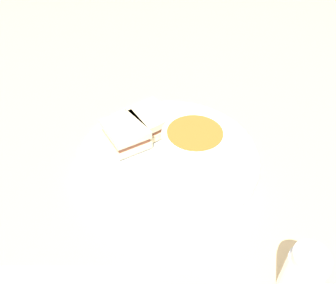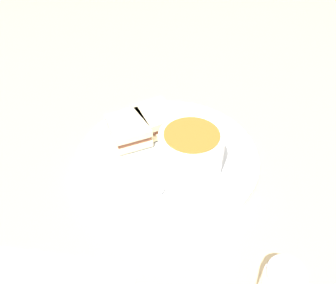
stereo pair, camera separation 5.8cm
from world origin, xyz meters
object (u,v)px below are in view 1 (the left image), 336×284
(soup_bowl, at_px, (194,149))
(sandwich_half_near, at_px, (152,119))
(sandwich_half_far, at_px, (126,134))
(salt_shaker, at_px, (303,274))
(spoon, at_px, (160,186))

(soup_bowl, xyz_separation_m, sandwich_half_near, (0.11, 0.08, -0.02))
(sandwich_half_near, bearing_deg, sandwich_half_far, 134.44)
(sandwich_half_far, distance_m, salt_shaker, 0.36)
(soup_bowl, height_order, spoon, soup_bowl)
(spoon, height_order, salt_shaker, salt_shaker)
(sandwich_half_far, bearing_deg, salt_shaker, -137.30)
(spoon, relative_size, sandwich_half_near, 0.80)
(soup_bowl, relative_size, salt_shaker, 1.33)
(salt_shaker, bearing_deg, soup_bowl, 31.07)
(soup_bowl, bearing_deg, sandwich_half_far, 63.44)
(sandwich_half_near, xyz_separation_m, salt_shaker, (-0.31, -0.20, 0.00))
(soup_bowl, distance_m, sandwich_half_near, 0.13)
(soup_bowl, bearing_deg, salt_shaker, -148.93)
(soup_bowl, height_order, salt_shaker, soup_bowl)
(spoon, xyz_separation_m, salt_shaker, (-0.15, -0.18, 0.02))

